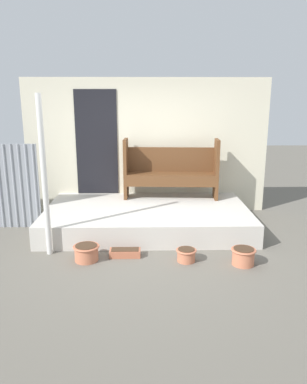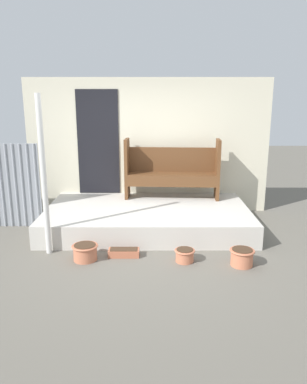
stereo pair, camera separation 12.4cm
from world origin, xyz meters
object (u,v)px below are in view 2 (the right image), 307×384
object	(u,v)px
flower_pot_right	(242,257)
planter_box_rect	(124,252)
bench	(172,169)
flower_pot_left	(86,252)
support_post	(44,177)
flower_pot_middle	(185,255)

from	to	relation	value
flower_pot_right	planter_box_rect	world-z (taller)	flower_pot_right
flower_pot_right	planter_box_rect	distance (m)	1.68
planter_box_rect	bench	bearing A→B (deg)	67.32
flower_pot_left	flower_pot_right	size ratio (longest dim) A/B	1.09
bench	planter_box_rect	distance (m)	2.21
bench	planter_box_rect	size ratio (longest dim) A/B	3.95
flower_pot_right	support_post	bearing A→B (deg)	171.25
support_post	flower_pot_right	size ratio (longest dim) A/B	6.69
flower_pot_left	support_post	bearing A→B (deg)	156.91
flower_pot_right	planter_box_rect	xyz separation A→B (m)	(-1.65, 0.30, -0.07)
bench	planter_box_rect	xyz separation A→B (m)	(-0.78, -1.87, -0.88)
bench	flower_pot_middle	xyz separation A→B (m)	(0.09, -2.05, -0.83)
support_post	flower_pot_middle	size ratio (longest dim) A/B	7.88
support_post	bench	bearing A→B (deg)	42.55
flower_pot_right	bench	bearing A→B (deg)	111.74
flower_pot_right	flower_pot_left	bearing A→B (deg)	175.36
flower_pot_left	planter_box_rect	distance (m)	0.56
support_post	flower_pot_right	world-z (taller)	support_post
flower_pot_middle	flower_pot_right	size ratio (longest dim) A/B	0.85
flower_pot_middle	flower_pot_right	bearing A→B (deg)	-9.11
flower_pot_left	flower_pot_middle	distance (m)	1.41
flower_pot_left	planter_box_rect	bearing A→B (deg)	13.19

